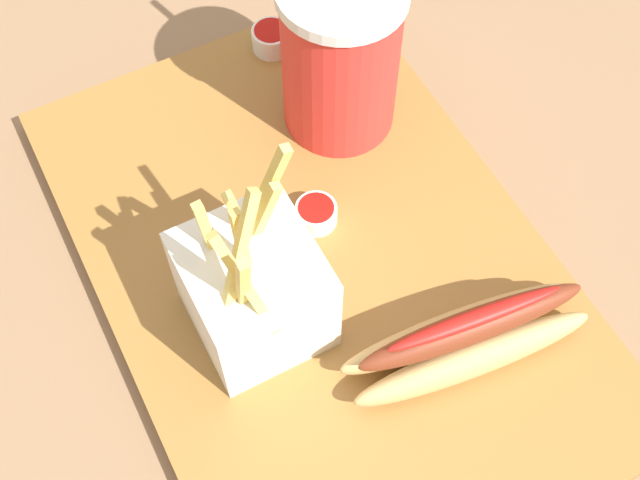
% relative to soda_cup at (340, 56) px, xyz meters
% --- Properties ---
extents(ground_plane, '(2.40, 2.40, 0.02)m').
position_rel_soda_cup_xyz_m(ground_plane, '(-0.12, 0.08, -0.10)').
color(ground_plane, '#8C6B4C').
extents(food_tray, '(0.50, 0.33, 0.02)m').
position_rel_soda_cup_xyz_m(food_tray, '(-0.12, 0.08, -0.08)').
color(food_tray, olive).
rests_on(food_tray, ground_plane).
extents(soda_cup, '(0.10, 0.10, 0.21)m').
position_rel_soda_cup_xyz_m(soda_cup, '(0.00, 0.00, 0.00)').
color(soda_cup, red).
rests_on(soda_cup, food_tray).
extents(fries_basket, '(0.09, 0.09, 0.17)m').
position_rel_soda_cup_xyz_m(fries_basket, '(-0.14, 0.15, -0.02)').
color(fries_basket, white).
rests_on(fries_basket, food_tray).
extents(hot_dog_1, '(0.07, 0.19, 0.06)m').
position_rel_soda_cup_xyz_m(hot_dog_1, '(-0.24, 0.03, -0.05)').
color(hot_dog_1, tan).
rests_on(hot_dog_1, food_tray).
extents(ketchup_cup_1, '(0.03, 0.03, 0.02)m').
position_rel_soda_cup_xyz_m(ketchup_cup_1, '(-0.09, 0.07, -0.06)').
color(ketchup_cup_1, white).
rests_on(ketchup_cup_1, food_tray).
extents(ketchup_cup_2, '(0.04, 0.04, 0.02)m').
position_rel_soda_cup_xyz_m(ketchup_cup_2, '(0.10, 0.02, -0.06)').
color(ketchup_cup_2, white).
rests_on(ketchup_cup_2, food_tray).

